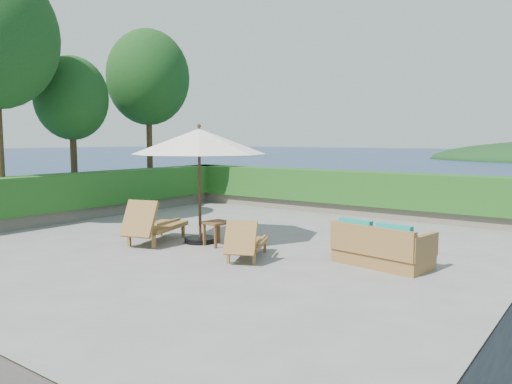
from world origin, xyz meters
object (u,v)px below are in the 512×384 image
Objects in this scene: patio_umbrella at (199,143)px; lounge_left at (153,224)px; lounge_right at (246,242)px; wicker_loveseat at (381,248)px; side_table at (217,226)px.

patio_umbrella is 1.65× the size of lounge_left.
lounge_right is 2.54m from wicker_loveseat.
lounge_left is 1.23× the size of lounge_right.
wicker_loveseat reaches higher than lounge_right.
patio_umbrella is at bearing 135.32° from lounge_right.
wicker_loveseat reaches higher than side_table.
lounge_right is (1.81, -0.67, -1.91)m from patio_umbrella.
lounge_left reaches higher than wicker_loveseat.
side_table is (-1.27, 0.63, 0.10)m from lounge_right.
side_table is 0.32× the size of wicker_loveseat.
patio_umbrella is 1.89m from side_table.
lounge_left is at bearing 155.95° from lounge_right.
lounge_left is (-0.79, -0.69, -1.83)m from patio_umbrella.
wicker_loveseat is at bearing 5.47° from patio_umbrella.
wicker_loveseat is at bearing 6.99° from side_table.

